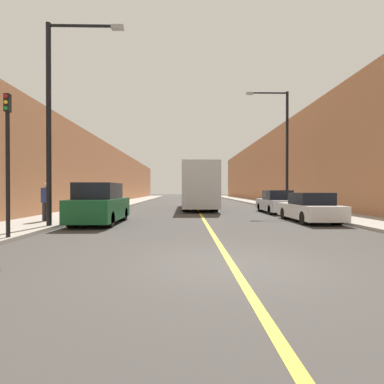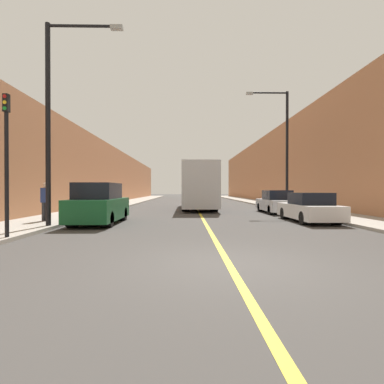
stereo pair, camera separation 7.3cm
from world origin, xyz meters
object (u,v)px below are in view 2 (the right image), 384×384
at_px(parked_suv_left, 99,205).
at_px(traffic_light, 7,160).
at_px(street_lamp_left, 55,110).
at_px(bus, 198,186).
at_px(car_right_near, 309,209).
at_px(street_lamp_right, 283,142).
at_px(pedestrian, 46,201).
at_px(car_right_mid, 276,203).

distance_m(parked_suv_left, traffic_light, 5.19).
bearing_deg(parked_suv_left, street_lamp_left, -126.73).
xyz_separation_m(bus, car_right_near, (5.08, -10.43, -1.24)).
height_order(street_lamp_left, traffic_light, street_lamp_left).
xyz_separation_m(street_lamp_left, street_lamp_right, (12.49, 9.60, 0.24)).
relative_size(car_right_near, traffic_light, 1.00).
bearing_deg(pedestrian, street_lamp_left, -55.86).
xyz_separation_m(street_lamp_left, traffic_light, (-0.18, -2.98, -2.33)).
bearing_deg(parked_suv_left, car_right_mid, 31.41).
relative_size(bus, traffic_light, 2.51).
height_order(bus, car_right_near, bus).
bearing_deg(car_right_mid, street_lamp_right, 58.26).
height_order(car_right_mid, street_lamp_right, street_lamp_right).
bearing_deg(bus, traffic_light, -112.38).
xyz_separation_m(parked_suv_left, car_right_near, (10.13, 0.68, -0.22)).
relative_size(car_right_mid, traffic_light, 1.01).
distance_m(parked_suv_left, pedestrian, 2.54).
xyz_separation_m(parked_suv_left, street_lamp_left, (-1.28, -1.72, 3.97)).
bearing_deg(traffic_light, bus, 67.62).
xyz_separation_m(bus, parked_suv_left, (-5.05, -11.11, -1.02)).
relative_size(street_lamp_right, traffic_light, 1.97).
height_order(car_right_mid, street_lamp_left, street_lamp_left).
relative_size(car_right_near, street_lamp_right, 0.51).
distance_m(traffic_light, pedestrian, 5.15).
bearing_deg(street_lamp_right, street_lamp_left, -142.46).
xyz_separation_m(parked_suv_left, street_lamp_right, (11.21, 7.88, 4.21)).
xyz_separation_m(car_right_near, traffic_light, (-11.60, -5.38, 1.86)).
distance_m(street_lamp_left, street_lamp_right, 15.76).
height_order(parked_suv_left, street_lamp_left, street_lamp_left).
xyz_separation_m(parked_suv_left, pedestrian, (-2.53, 0.12, 0.18)).
distance_m(parked_suv_left, car_right_mid, 11.93).
distance_m(parked_suv_left, street_lamp_left, 4.51).
height_order(parked_suv_left, pedestrian, pedestrian).
relative_size(bus, pedestrian, 6.15).
height_order(parked_suv_left, car_right_mid, parked_suv_left).
bearing_deg(car_right_mid, traffic_light, -136.84).
distance_m(car_right_near, street_lamp_left, 12.39).
relative_size(parked_suv_left, car_right_mid, 1.03).
height_order(parked_suv_left, street_lamp_right, street_lamp_right).
height_order(street_lamp_left, street_lamp_right, street_lamp_right).
height_order(car_right_near, street_lamp_right, street_lamp_right).
relative_size(parked_suv_left, traffic_light, 1.04).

